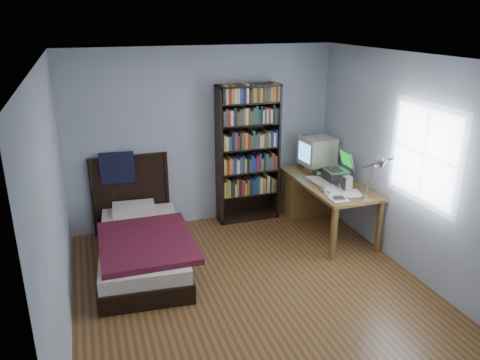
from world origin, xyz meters
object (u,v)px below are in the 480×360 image
(desk, at_px, (311,191))
(crt_monitor, at_px, (317,152))
(desk_lamp, at_px, (379,168))
(bookshelf, at_px, (248,154))
(bed, at_px, (141,242))
(laptop, at_px, (336,173))
(speaker, at_px, (347,183))
(keyboard, at_px, (321,183))
(soda_can, at_px, (314,173))

(desk, height_order, crt_monitor, crt_monitor)
(desk_lamp, height_order, bookshelf, bookshelf)
(bed, bearing_deg, desk_lamp, -22.07)
(laptop, bearing_deg, desk_lamp, -95.07)
(desk_lamp, xyz_separation_m, bed, (-2.57, 1.04, -1.01))
(desk, xyz_separation_m, laptop, (0.09, -0.51, 0.43))
(speaker, bearing_deg, crt_monitor, 86.23)
(crt_monitor, bearing_deg, bed, -168.35)
(crt_monitor, xyz_separation_m, bookshelf, (-0.97, 0.26, -0.01))
(crt_monitor, bearing_deg, keyboard, -111.48)
(laptop, relative_size, speaker, 2.19)
(desk_lamp, height_order, speaker, desk_lamp)
(crt_monitor, xyz_separation_m, bed, (-2.64, -0.54, -0.75))
(bookshelf, bearing_deg, soda_can, -33.59)
(desk_lamp, relative_size, bookshelf, 0.34)
(desk, distance_m, bed, 2.63)
(desk, bearing_deg, laptop, -79.75)
(desk_lamp, xyz_separation_m, soda_can, (-0.10, 1.32, -0.48))
(crt_monitor, height_order, laptop, crt_monitor)
(keyboard, xyz_separation_m, bed, (-2.43, 0.00, -0.49))
(laptop, bearing_deg, crt_monitor, 92.46)
(bed, bearing_deg, laptop, 0.49)
(desk, xyz_separation_m, bed, (-2.57, -0.53, -0.16))
(crt_monitor, bearing_deg, desk, -170.14)
(desk_lamp, distance_m, keyboard, 1.17)
(soda_can, xyz_separation_m, bookshelf, (-0.79, 0.53, 0.21))
(crt_monitor, distance_m, bed, 2.80)
(keyboard, distance_m, speaker, 0.39)
(crt_monitor, bearing_deg, soda_can, -123.09)
(desk_lamp, xyz_separation_m, keyboard, (-0.14, 1.04, -0.52))
(bookshelf, bearing_deg, crt_monitor, -14.90)
(desk, bearing_deg, crt_monitor, 9.86)
(keyboard, relative_size, soda_can, 4.54)
(bookshelf, distance_m, bed, 2.00)
(speaker, xyz_separation_m, bed, (-2.63, 0.33, -0.57))
(desk, xyz_separation_m, bookshelf, (-0.90, 0.27, 0.58))
(desk_lamp, height_order, soda_can, desk_lamp)
(crt_monitor, relative_size, speaker, 2.55)
(laptop, height_order, bookshelf, bookshelf)
(soda_can, bearing_deg, desk, 67.63)
(laptop, xyz_separation_m, speaker, (-0.04, -0.35, -0.02))
(keyboard, height_order, bookshelf, bookshelf)
(desk, xyz_separation_m, desk_lamp, (-0.00, -1.57, 0.85))
(desk_lamp, bearing_deg, crt_monitor, 87.40)
(laptop, distance_m, bed, 2.73)
(speaker, xyz_separation_m, bookshelf, (-0.96, 1.13, 0.17))
(soda_can, bearing_deg, bed, -173.64)
(crt_monitor, relative_size, desk_lamp, 0.75)
(soda_can, bearing_deg, keyboard, -98.05)
(laptop, xyz_separation_m, bed, (-2.66, -0.02, -0.59))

